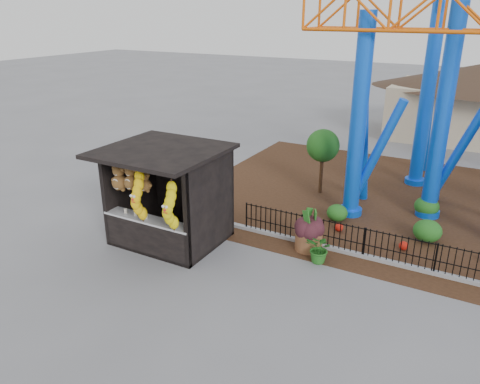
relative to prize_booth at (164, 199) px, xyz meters
The scene contains 9 objects.
ground 3.47m from the prize_booth, 16.72° to the right, with size 120.00×120.00×0.00m, color slate.
mulch_bed 10.08m from the prize_booth, 45.48° to the left, with size 18.00×12.00×0.02m, color #331E11.
curb 7.44m from the prize_booth, 16.75° to the left, with size 18.00×0.18×0.12m, color gray.
prize_booth is the anchor object (origin of this frame).
picket_fence 8.23m from the prize_booth, 14.93° to the left, with size 12.20×0.06×1.00m, color black, non-canonical shape.
terracotta_planter 4.68m from the prize_booth, 23.53° to the left, with size 0.85×0.85×0.62m, color brown.
planter_foliage 4.55m from the prize_booth, 23.53° to the left, with size 0.70×0.70×0.64m, color #32141A.
potted_plant 5.00m from the prize_booth, 14.31° to the left, with size 0.80×0.69×0.89m, color #1C601C.
landscaping 8.84m from the prize_booth, 33.55° to the left, with size 9.07×4.12×0.72m.
Camera 1 is at (5.57, -9.68, 6.98)m, focal length 35.00 mm.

